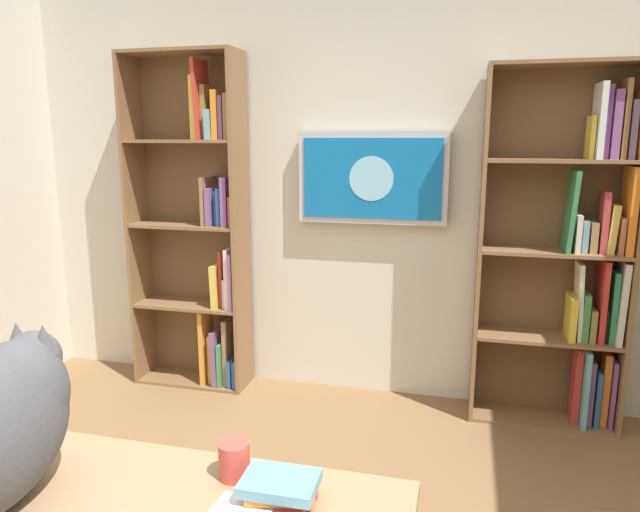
% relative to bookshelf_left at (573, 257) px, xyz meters
% --- Properties ---
extents(wall_back, '(4.52, 0.06, 2.70)m').
position_rel_bookshelf_left_xyz_m(wall_back, '(1.22, -0.17, 0.37)').
color(wall_back, beige).
rests_on(wall_back, ground).
extents(bookshelf_left, '(0.81, 0.28, 2.02)m').
position_rel_bookshelf_left_xyz_m(bookshelf_left, '(0.00, 0.00, 0.00)').
color(bookshelf_left, brown).
rests_on(bookshelf_left, ground).
extents(bookshelf_right, '(0.75, 0.28, 2.15)m').
position_rel_bookshelf_left_xyz_m(bookshelf_right, '(2.24, -0.00, 0.04)').
color(bookshelf_right, brown).
rests_on(bookshelf_right, ground).
extents(wall_mounted_tv, '(0.90, 0.07, 0.55)m').
position_rel_bookshelf_left_xyz_m(wall_mounted_tv, '(1.15, -0.08, 0.41)').
color(wall_mounted_tv, '#B7B7BC').
extents(coffee_mug, '(0.08, 0.08, 0.10)m').
position_rel_bookshelf_left_xyz_m(coffee_mug, '(1.14, 2.12, -0.16)').
color(coffee_mug, '#D84C3F').
rests_on(coffee_mug, desk).
extents(desk_book_stack, '(0.19, 0.13, 0.07)m').
position_rel_bookshelf_left_xyz_m(desk_book_stack, '(1.00, 2.19, -0.18)').
color(desk_book_stack, '#B7332D').
rests_on(desk_book_stack, desk).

